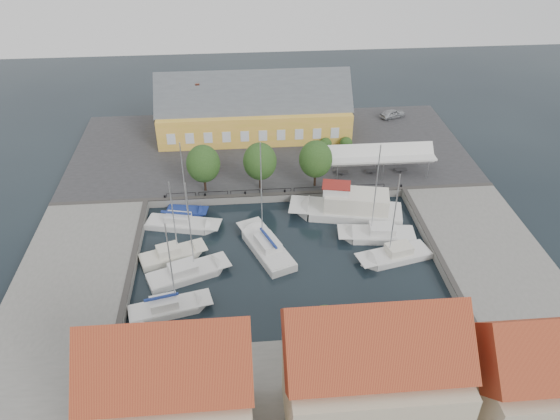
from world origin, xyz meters
The scene contains 22 objects.
ground centered at (0.00, 0.00, 0.00)m, with size 140.00×140.00×0.00m, color black.
north_quay centered at (0.00, 23.00, 0.50)m, with size 56.00×26.00×1.00m, color #2D2D30.
west_quay centered at (-22.00, -2.00, 0.50)m, with size 12.00×24.00×1.00m, color slate.
east_quay centered at (22.00, -2.00, 0.50)m, with size 12.00×24.00×1.00m, color slate.
south_bank centered at (0.00, -21.00, 0.50)m, with size 56.00×14.00×1.00m, color slate.
quay_edge_fittings centered at (0.02, 4.75, 1.06)m, with size 56.00×24.72×0.40m.
warehouse centered at (-2.60, 28.36, 4.43)m, with size 28.56×14.00×9.55m.
tent_canopy centered at (14.00, 14.50, 3.68)m, with size 14.00×4.00×2.83m.
quay_trees centered at (-2.00, 12.00, 4.88)m, with size 18.20×4.20×6.30m.
car_silver centered at (20.38, 31.74, 1.71)m, with size 1.68×4.18×1.42m, color #A2A5AA.
car_red centered at (-8.94, 17.20, 1.77)m, with size 1.62×4.65×1.53m, color #501412.
center_sailboat centered at (-2.01, 0.25, 0.36)m, with size 6.36×10.24×13.56m.
trawler centered at (8.57, 6.40, 1.02)m, with size 14.14×6.77×5.00m.
east_boat_a centered at (10.98, 1.62, 0.26)m, with size 9.15×3.89×12.49m.
east_boat_b centered at (11.93, -2.28, 0.26)m, with size 8.64×4.60×11.36m.
west_boat_a centered at (-11.70, 5.67, 0.27)m, with size 9.17×4.48×11.75m.
west_boat_b centered at (-12.40, -0.15, 0.26)m, with size 7.61×4.77×10.10m.
west_boat_c centered at (-10.58, -3.32, 0.26)m, with size 9.06×5.73×11.76m.
west_boat_d centered at (-12.08, -8.37, 0.27)m, with size 8.34×4.20×10.86m.
launch_sw centered at (-13.53, -11.73, 0.09)m, with size 5.12×4.26×0.98m.
launch_nw centered at (-11.33, 8.57, 0.09)m, with size 5.31×2.86×0.88m.
townhouses centered at (1.93, -23.24, 5.82)m, with size 36.30×8.50×12.00m.
Camera 1 is at (-4.58, -47.55, 37.67)m, focal length 35.00 mm.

